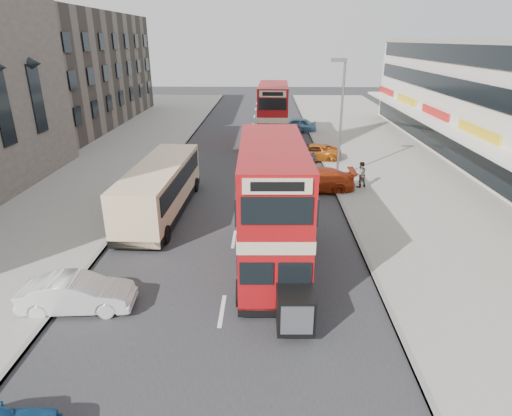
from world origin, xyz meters
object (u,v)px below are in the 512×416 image
(bus_second, at_px, (273,114))
(car_left_front, at_px, (77,294))
(bus_main, at_px, (272,207))
(car_right_a, at_px, (315,180))
(coach, at_px, (160,187))
(car_right_c, at_px, (296,125))
(street_lamp, at_px, (341,111))
(car_right_b, at_px, (312,152))
(cyclist, at_px, (312,171))
(pedestrian_near, at_px, (361,174))

(bus_second, distance_m, car_left_front, 27.82)
(bus_main, height_order, car_left_front, bus_main)
(car_left_front, height_order, car_right_a, car_right_a)
(coach, distance_m, car_right_c, 24.67)
(car_left_front, relative_size, car_right_a, 0.78)
(street_lamp, distance_m, coach, 13.14)
(coach, height_order, car_right_b, coach)
(bus_second, relative_size, car_left_front, 2.39)
(street_lamp, xyz_separation_m, car_left_front, (-11.77, -16.00, -4.12))
(car_left_front, height_order, car_right_b, car_left_front)
(car_left_front, distance_m, car_right_c, 33.80)
(car_left_front, xyz_separation_m, car_right_a, (9.97, 13.38, 0.08))
(car_left_front, relative_size, car_right_b, 0.86)
(car_right_b, bearing_deg, bus_second, -145.02)
(cyclist, bearing_deg, car_right_b, 76.84)
(car_right_b, distance_m, pedestrian_near, 7.69)
(coach, distance_m, pedestrian_near, 12.89)
(bus_main, bearing_deg, car_right_a, -107.66)
(pedestrian_near, bearing_deg, bus_main, 36.61)
(car_right_b, distance_m, cyclist, 5.64)
(bus_second, xyz_separation_m, car_left_front, (-7.41, -26.73, -2.11))
(bus_main, height_order, cyclist, bus_main)
(bus_main, relative_size, cyclist, 4.53)
(car_left_front, distance_m, car_right_b, 23.55)
(pedestrian_near, distance_m, cyclist, 3.45)
(coach, xyz_separation_m, car_right_c, (9.00, 22.96, -0.80))
(car_right_b, bearing_deg, pedestrian_near, 24.98)
(car_right_b, bearing_deg, bus_main, -4.88)
(car_left_front, distance_m, cyclist, 18.40)
(bus_main, xyz_separation_m, car_left_front, (-7.08, -3.46, -2.09))
(bus_main, xyz_separation_m, cyclist, (2.91, 11.99, -2.03))
(car_right_a, relative_size, car_right_c, 1.16)
(car_right_c, bearing_deg, cyclist, 5.70)
(bus_main, xyz_separation_m, car_right_b, (3.45, 17.60, -2.10))
(car_right_a, distance_m, car_right_b, 7.70)
(car_right_a, height_order, car_right_c, car_right_c)
(bus_main, relative_size, car_right_a, 1.86)
(street_lamp, height_order, car_right_c, street_lamp)
(car_right_b, bearing_deg, car_right_c, -170.65)
(coach, xyz_separation_m, cyclist, (9.08, 6.09, -0.83))
(bus_main, xyz_separation_m, coach, (-6.17, 5.90, -1.20))
(bus_second, height_order, car_right_a, bus_second)
(bus_main, xyz_separation_m, car_right_a, (2.89, 9.92, -2.01))
(coach, bearing_deg, bus_second, 71.34)
(bus_second, bearing_deg, coach, 70.97)
(street_lamp, relative_size, car_left_front, 2.02)
(street_lamp, bearing_deg, pedestrian_near, -60.96)
(street_lamp, xyz_separation_m, car_right_c, (-1.86, 16.31, -4.03))
(coach, bearing_deg, bus_main, -41.82)
(coach, distance_m, cyclist, 10.97)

